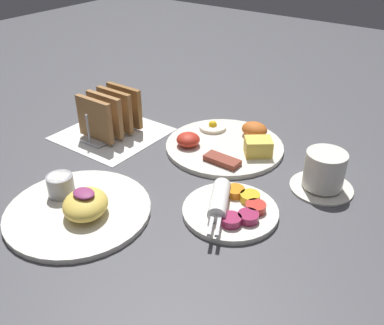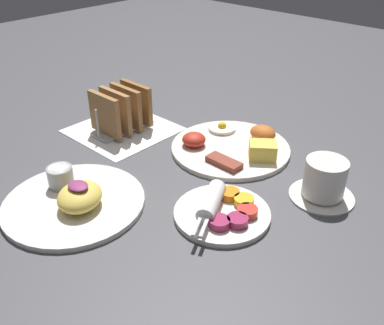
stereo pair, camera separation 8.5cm
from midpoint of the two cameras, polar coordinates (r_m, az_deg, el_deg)
The scene contains 7 objects.
ground_plane at distance 0.84m, azimuth -1.46°, elevation -2.72°, with size 3.00×3.00×0.00m, color #47474C.
napkin_flat at distance 1.04m, azimuth -6.90°, elevation 4.33°, with size 0.22×0.22×0.00m.
plate_breakfast at distance 0.95m, azimuth 8.03°, elevation 2.17°, with size 0.26×0.26×0.05m.
plate_condiments at distance 0.75m, azimuth 7.37°, elevation -6.42°, with size 0.17×0.18×0.04m.
plate_foreground at distance 0.79m, azimuth -12.51°, elevation -4.78°, with size 0.26×0.26×0.06m.
toast_rack at distance 1.02m, azimuth -7.08°, elevation 6.84°, with size 0.10×0.15×0.10m.
coffee_cup at distance 0.83m, azimuth 20.05°, elevation -2.42°, with size 0.12×0.12×0.08m.
Camera 2 is at (0.52, -0.47, 0.47)m, focal length 40.00 mm.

